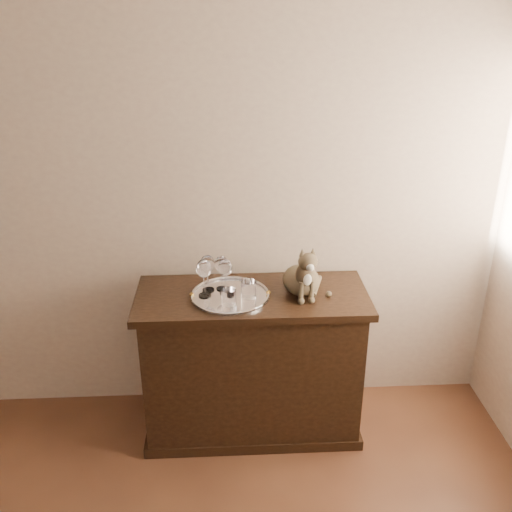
{
  "coord_description": "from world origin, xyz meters",
  "views": [
    {
      "loc": [
        0.48,
        -0.65,
        2.23
      ],
      "look_at": [
        0.62,
        1.95,
        1.06
      ],
      "focal_mm": 40.0,
      "sensor_mm": 36.0,
      "label": 1
    }
  ],
  "objects_px": {
    "sideboard": "(252,363)",
    "tray": "(230,296)",
    "tumbler_c": "(248,289)",
    "wine_glass_c": "(204,278)",
    "wine_glass_d": "(225,277)",
    "wine_glass_a": "(208,273)",
    "wine_glass_b": "(222,273)",
    "cat": "(302,267)",
    "tumbler_b": "(229,297)"
  },
  "relations": [
    {
      "from": "sideboard",
      "to": "tray",
      "type": "distance_m",
      "value": 0.44
    },
    {
      "from": "tray",
      "to": "tumbler_c",
      "type": "bearing_deg",
      "value": -11.88
    },
    {
      "from": "tray",
      "to": "wine_glass_c",
      "type": "distance_m",
      "value": 0.17
    },
    {
      "from": "wine_glass_d",
      "to": "tray",
      "type": "bearing_deg",
      "value": -50.74
    },
    {
      "from": "wine_glass_a",
      "to": "wine_glass_b",
      "type": "distance_m",
      "value": 0.07
    },
    {
      "from": "cat",
      "to": "wine_glass_d",
      "type": "bearing_deg",
      "value": 172.32
    },
    {
      "from": "wine_glass_a",
      "to": "tumbler_c",
      "type": "relative_size",
      "value": 2.26
    },
    {
      "from": "wine_glass_c",
      "to": "cat",
      "type": "height_order",
      "value": "cat"
    },
    {
      "from": "wine_glass_a",
      "to": "cat",
      "type": "xyz_separation_m",
      "value": [
        0.48,
        -0.04,
        0.04
      ]
    },
    {
      "from": "tumbler_b",
      "to": "sideboard",
      "type": "bearing_deg",
      "value": 44.64
    },
    {
      "from": "sideboard",
      "to": "wine_glass_c",
      "type": "xyz_separation_m",
      "value": [
        -0.24,
        -0.02,
        0.53
      ]
    },
    {
      "from": "wine_glass_c",
      "to": "cat",
      "type": "xyz_separation_m",
      "value": [
        0.49,
        0.02,
        0.04
      ]
    },
    {
      "from": "tumbler_c",
      "to": "cat",
      "type": "relative_size",
      "value": 0.3
    },
    {
      "from": "wine_glass_a",
      "to": "tumbler_b",
      "type": "relative_size",
      "value": 2.41
    },
    {
      "from": "wine_glass_b",
      "to": "tumbler_c",
      "type": "height_order",
      "value": "wine_glass_b"
    },
    {
      "from": "cat",
      "to": "wine_glass_c",
      "type": "bearing_deg",
      "value": 175.08
    },
    {
      "from": "wine_glass_a",
      "to": "tumbler_b",
      "type": "distance_m",
      "value": 0.2
    },
    {
      "from": "sideboard",
      "to": "wine_glass_d",
      "type": "height_order",
      "value": "wine_glass_d"
    },
    {
      "from": "tray",
      "to": "wine_glass_d",
      "type": "distance_m",
      "value": 0.1
    },
    {
      "from": "tumbler_c",
      "to": "cat",
      "type": "height_order",
      "value": "cat"
    },
    {
      "from": "tumbler_c",
      "to": "cat",
      "type": "distance_m",
      "value": 0.29
    },
    {
      "from": "wine_glass_a",
      "to": "tumbler_b",
      "type": "bearing_deg",
      "value": -56.51
    },
    {
      "from": "wine_glass_b",
      "to": "wine_glass_c",
      "type": "height_order",
      "value": "wine_glass_c"
    },
    {
      "from": "tumbler_b",
      "to": "tumbler_c",
      "type": "height_order",
      "value": "tumbler_c"
    },
    {
      "from": "wine_glass_d",
      "to": "cat",
      "type": "relative_size",
      "value": 0.65
    },
    {
      "from": "wine_glass_a",
      "to": "tumbler_c",
      "type": "distance_m",
      "value": 0.23
    },
    {
      "from": "sideboard",
      "to": "wine_glass_d",
      "type": "relative_size",
      "value": 6.4
    },
    {
      "from": "sideboard",
      "to": "wine_glass_c",
      "type": "height_order",
      "value": "wine_glass_c"
    },
    {
      "from": "wine_glass_d",
      "to": "sideboard",
      "type": "bearing_deg",
      "value": -1.92
    },
    {
      "from": "sideboard",
      "to": "tumbler_c",
      "type": "relative_size",
      "value": 13.76
    },
    {
      "from": "sideboard",
      "to": "wine_glass_a",
      "type": "bearing_deg",
      "value": 169.43
    },
    {
      "from": "wine_glass_d",
      "to": "tumbler_b",
      "type": "distance_m",
      "value": 0.13
    },
    {
      "from": "tumbler_b",
      "to": "wine_glass_c",
      "type": "bearing_deg",
      "value": 141.18
    },
    {
      "from": "tumbler_b",
      "to": "cat",
      "type": "bearing_deg",
      "value": 17.99
    },
    {
      "from": "wine_glass_d",
      "to": "tumbler_b",
      "type": "bearing_deg",
      "value": -82.51
    },
    {
      "from": "wine_glass_c",
      "to": "tumbler_c",
      "type": "relative_size",
      "value": 2.31
    },
    {
      "from": "sideboard",
      "to": "tray",
      "type": "xyz_separation_m",
      "value": [
        -0.11,
        -0.02,
        0.43
      ]
    },
    {
      "from": "cat",
      "to": "wine_glass_a",
      "type": "bearing_deg",
      "value": 167.88
    },
    {
      "from": "wine_glass_d",
      "to": "tumbler_c",
      "type": "relative_size",
      "value": 2.15
    },
    {
      "from": "tray",
      "to": "sideboard",
      "type": "bearing_deg",
      "value": 11.86
    },
    {
      "from": "tumbler_b",
      "to": "cat",
      "type": "relative_size",
      "value": 0.28
    },
    {
      "from": "cat",
      "to": "tumbler_c",
      "type": "bearing_deg",
      "value": -177.84
    },
    {
      "from": "cat",
      "to": "wine_glass_b",
      "type": "bearing_deg",
      "value": 165.74
    },
    {
      "from": "tray",
      "to": "cat",
      "type": "distance_m",
      "value": 0.39
    },
    {
      "from": "sideboard",
      "to": "tumbler_b",
      "type": "distance_m",
      "value": 0.5
    },
    {
      "from": "wine_glass_a",
      "to": "tumbler_b",
      "type": "height_order",
      "value": "wine_glass_a"
    },
    {
      "from": "tray",
      "to": "wine_glass_d",
      "type": "xyz_separation_m",
      "value": [
        -0.02,
        0.03,
        0.1
      ]
    },
    {
      "from": "wine_glass_b",
      "to": "cat",
      "type": "xyz_separation_m",
      "value": [
        0.41,
        -0.05,
        0.04
      ]
    },
    {
      "from": "wine_glass_c",
      "to": "cat",
      "type": "relative_size",
      "value": 0.69
    },
    {
      "from": "wine_glass_a",
      "to": "wine_glass_d",
      "type": "distance_m",
      "value": 0.1
    }
  ]
}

